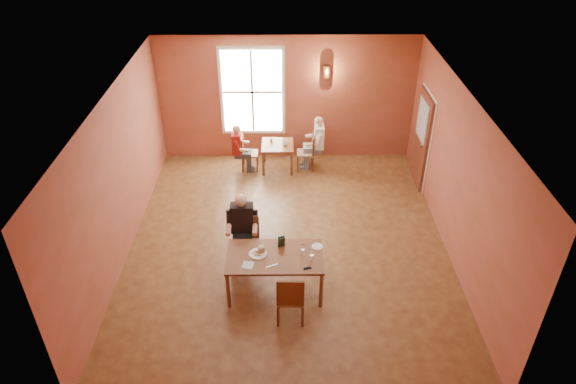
{
  "coord_description": "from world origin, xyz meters",
  "views": [
    {
      "loc": [
        -0.07,
        -7.74,
        6.23
      ],
      "look_at": [
        0.0,
        0.2,
        1.05
      ],
      "focal_mm": 32.0,
      "sensor_mm": 36.0,
      "label": 1
    }
  ],
  "objects_px": {
    "chair_diner_main": "(247,244)",
    "chair_diner_white": "(305,152)",
    "main_table": "(275,273)",
    "second_table": "(278,156)",
    "chair_diner_maroon": "(250,153)",
    "diner_maroon": "(248,147)",
    "chair_empty": "(290,296)",
    "diner_white": "(307,145)",
    "diner_main": "(247,237)"
  },
  "relations": [
    {
      "from": "chair_diner_maroon",
      "to": "chair_diner_white",
      "type": "bearing_deg",
      "value": 90.0
    },
    {
      "from": "chair_diner_main",
      "to": "chair_diner_white",
      "type": "height_order",
      "value": "chair_diner_main"
    },
    {
      "from": "main_table",
      "to": "diner_maroon",
      "type": "xyz_separation_m",
      "value": [
        -0.67,
        4.11,
        0.2
      ]
    },
    {
      "from": "chair_diner_main",
      "to": "chair_diner_maroon",
      "type": "relative_size",
      "value": 1.12
    },
    {
      "from": "chair_diner_maroon",
      "to": "diner_maroon",
      "type": "relative_size",
      "value": 0.75
    },
    {
      "from": "chair_empty",
      "to": "diner_white",
      "type": "bearing_deg",
      "value": 86.13
    },
    {
      "from": "main_table",
      "to": "diner_maroon",
      "type": "bearing_deg",
      "value": 99.26
    },
    {
      "from": "diner_white",
      "to": "diner_main",
      "type": "bearing_deg",
      "value": 161.16
    },
    {
      "from": "main_table",
      "to": "chair_diner_maroon",
      "type": "distance_m",
      "value": 4.16
    },
    {
      "from": "second_table",
      "to": "chair_diner_maroon",
      "type": "distance_m",
      "value": 0.66
    },
    {
      "from": "diner_main",
      "to": "diner_white",
      "type": "height_order",
      "value": "diner_main"
    },
    {
      "from": "main_table",
      "to": "second_table",
      "type": "relative_size",
      "value": 2.17
    },
    {
      "from": "diner_main",
      "to": "chair_diner_white",
      "type": "bearing_deg",
      "value": -108.4
    },
    {
      "from": "chair_diner_main",
      "to": "diner_main",
      "type": "height_order",
      "value": "diner_main"
    },
    {
      "from": "diner_main",
      "to": "diner_maroon",
      "type": "relative_size",
      "value": 1.15
    },
    {
      "from": "chair_diner_white",
      "to": "diner_white",
      "type": "distance_m",
      "value": 0.19
    },
    {
      "from": "chair_diner_main",
      "to": "chair_diner_maroon",
      "type": "distance_m",
      "value": 3.46
    },
    {
      "from": "second_table",
      "to": "diner_white",
      "type": "relative_size",
      "value": 0.58
    },
    {
      "from": "second_table",
      "to": "diner_white",
      "type": "distance_m",
      "value": 0.74
    },
    {
      "from": "main_table",
      "to": "diner_maroon",
      "type": "height_order",
      "value": "diner_maroon"
    },
    {
      "from": "main_table",
      "to": "chair_diner_maroon",
      "type": "height_order",
      "value": "chair_diner_maroon"
    },
    {
      "from": "chair_empty",
      "to": "diner_white",
      "type": "xyz_separation_m",
      "value": [
        0.44,
        4.76,
        0.15
      ]
    },
    {
      "from": "main_table",
      "to": "chair_empty",
      "type": "distance_m",
      "value": 0.7
    },
    {
      "from": "chair_empty",
      "to": "diner_white",
      "type": "relative_size",
      "value": 0.76
    },
    {
      "from": "chair_diner_maroon",
      "to": "chair_empty",
      "type": "bearing_deg",
      "value": 10.63
    },
    {
      "from": "chair_diner_main",
      "to": "chair_empty",
      "type": "relative_size",
      "value": 0.99
    },
    {
      "from": "second_table",
      "to": "diner_white",
      "type": "bearing_deg",
      "value": 0.0
    },
    {
      "from": "main_table",
      "to": "chair_diner_white",
      "type": "distance_m",
      "value": 4.16
    },
    {
      "from": "chair_diner_main",
      "to": "main_table",
      "type": "bearing_deg",
      "value": 127.57
    },
    {
      "from": "chair_diner_main",
      "to": "second_table",
      "type": "bearing_deg",
      "value": -98.39
    },
    {
      "from": "chair_empty",
      "to": "chair_diner_maroon",
      "type": "bearing_deg",
      "value": 102.02
    },
    {
      "from": "chair_diner_white",
      "to": "chair_diner_maroon",
      "type": "bearing_deg",
      "value": 90.0
    },
    {
      "from": "chair_diner_main",
      "to": "diner_main",
      "type": "relative_size",
      "value": 0.72
    },
    {
      "from": "main_table",
      "to": "chair_diner_main",
      "type": "height_order",
      "value": "chair_diner_main"
    },
    {
      "from": "chair_empty",
      "to": "chair_diner_maroon",
      "type": "height_order",
      "value": "chair_empty"
    },
    {
      "from": "main_table",
      "to": "second_table",
      "type": "bearing_deg",
      "value": 89.86
    },
    {
      "from": "main_table",
      "to": "diner_maroon",
      "type": "relative_size",
      "value": 1.4
    },
    {
      "from": "diner_white",
      "to": "chair_diner_maroon",
      "type": "bearing_deg",
      "value": 90.0
    },
    {
      "from": "chair_diner_maroon",
      "to": "diner_maroon",
      "type": "bearing_deg",
      "value": -90.0
    },
    {
      "from": "diner_main",
      "to": "chair_empty",
      "type": "xyz_separation_m",
      "value": [
        0.75,
        -1.27,
        -0.18
      ]
    },
    {
      "from": "main_table",
      "to": "chair_diner_main",
      "type": "bearing_deg",
      "value": 127.57
    },
    {
      "from": "chair_diner_maroon",
      "to": "diner_maroon",
      "type": "height_order",
      "value": "diner_maroon"
    },
    {
      "from": "chair_diner_main",
      "to": "diner_white",
      "type": "bearing_deg",
      "value": -108.99
    },
    {
      "from": "diner_white",
      "to": "chair_diner_main",
      "type": "bearing_deg",
      "value": 161.01
    },
    {
      "from": "main_table",
      "to": "diner_white",
      "type": "xyz_separation_m",
      "value": [
        0.69,
        4.11,
        0.25
      ]
    },
    {
      "from": "second_table",
      "to": "main_table",
      "type": "bearing_deg",
      "value": -90.14
    },
    {
      "from": "chair_diner_white",
      "to": "chair_diner_maroon",
      "type": "distance_m",
      "value": 1.3
    },
    {
      "from": "diner_maroon",
      "to": "chair_diner_white",
      "type": "bearing_deg",
      "value": 90.0
    },
    {
      "from": "second_table",
      "to": "chair_empty",
      "type": "bearing_deg",
      "value": -87.08
    },
    {
      "from": "chair_diner_main",
      "to": "chair_diner_white",
      "type": "bearing_deg",
      "value": -108.55
    }
  ]
}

